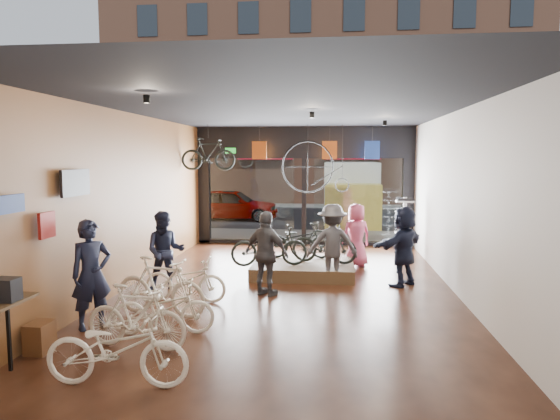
# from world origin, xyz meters

# --- Properties ---
(ground_plane) EXTENTS (7.00, 12.00, 0.04)m
(ground_plane) POSITION_xyz_m (0.00, 0.00, -0.02)
(ground_plane) COLOR black
(ground_plane) RESTS_ON ground
(ceiling) EXTENTS (7.00, 12.00, 0.04)m
(ceiling) POSITION_xyz_m (0.00, 0.00, 3.82)
(ceiling) COLOR black
(ceiling) RESTS_ON ground
(wall_left) EXTENTS (0.04, 12.00, 3.80)m
(wall_left) POSITION_xyz_m (-3.52, 0.00, 1.90)
(wall_left) COLOR brown
(wall_left) RESTS_ON ground
(wall_right) EXTENTS (0.04, 12.00, 3.80)m
(wall_right) POSITION_xyz_m (3.52, 0.00, 1.90)
(wall_right) COLOR beige
(wall_right) RESTS_ON ground
(wall_back) EXTENTS (7.00, 0.04, 3.80)m
(wall_back) POSITION_xyz_m (0.00, -6.02, 1.90)
(wall_back) COLOR beige
(wall_back) RESTS_ON ground
(storefront) EXTENTS (7.00, 0.26, 3.80)m
(storefront) POSITION_xyz_m (0.00, 6.00, 1.90)
(storefront) COLOR black
(storefront) RESTS_ON ground
(exit_sign) EXTENTS (0.35, 0.06, 0.18)m
(exit_sign) POSITION_xyz_m (-2.40, 5.88, 3.05)
(exit_sign) COLOR #198C26
(exit_sign) RESTS_ON storefront
(street_road) EXTENTS (30.00, 18.00, 0.02)m
(street_road) POSITION_xyz_m (0.00, 15.00, -0.01)
(street_road) COLOR black
(street_road) RESTS_ON ground
(sidewalk_near) EXTENTS (30.00, 2.40, 0.12)m
(sidewalk_near) POSITION_xyz_m (0.00, 7.20, 0.06)
(sidewalk_near) COLOR slate
(sidewalk_near) RESTS_ON ground
(sidewalk_far) EXTENTS (30.00, 2.00, 0.12)m
(sidewalk_far) POSITION_xyz_m (0.00, 19.00, 0.06)
(sidewalk_far) COLOR slate
(sidewalk_far) RESTS_ON ground
(opposite_building) EXTENTS (26.00, 5.00, 14.00)m
(opposite_building) POSITION_xyz_m (0.00, 21.50, 7.00)
(opposite_building) COLOR brown
(opposite_building) RESTS_ON ground
(street_car) EXTENTS (4.17, 1.68, 1.42)m
(street_car) POSITION_xyz_m (-3.64, 12.00, 0.71)
(street_car) COLOR gray
(street_car) RESTS_ON street_road
(box_truck) EXTENTS (2.22, 6.65, 2.62)m
(box_truck) POSITION_xyz_m (1.69, 11.00, 1.31)
(box_truck) COLOR silver
(box_truck) RESTS_ON street_road
(floor_bike_0) EXTENTS (1.82, 0.67, 0.95)m
(floor_bike_0) POSITION_xyz_m (-1.69, -4.52, 0.48)
(floor_bike_0) COLOR #F4E7CF
(floor_bike_0) RESTS_ON ground_plane
(floor_bike_1) EXTENTS (1.66, 0.68, 0.97)m
(floor_bike_1) POSITION_xyz_m (-1.93, -3.32, 0.48)
(floor_bike_1) COLOR #F4E7CF
(floor_bike_1) RESTS_ON ground_plane
(floor_bike_2) EXTENTS (1.69, 0.83, 0.85)m
(floor_bike_2) POSITION_xyz_m (-1.73, -2.68, 0.42)
(floor_bike_2) COLOR #F4E7CF
(floor_bike_2) RESTS_ON ground_plane
(floor_bike_3) EXTENTS (1.85, 0.90, 1.07)m
(floor_bike_3) POSITION_xyz_m (-2.10, -1.79, 0.54)
(floor_bike_3) COLOR #F4E7CF
(floor_bike_3) RESTS_ON ground_plane
(floor_bike_4) EXTENTS (1.70, 0.72, 0.87)m
(floor_bike_4) POSITION_xyz_m (-1.93, -0.85, 0.44)
(floor_bike_4) COLOR #F4E7CF
(floor_bike_4) RESTS_ON ground_plane
(display_platform) EXTENTS (2.40, 1.80, 0.30)m
(display_platform) POSITION_xyz_m (0.25, 1.61, 0.15)
(display_platform) COLOR #472F1B
(display_platform) RESTS_ON ground_plane
(display_bike_left) EXTENTS (1.89, 1.02, 0.94)m
(display_bike_left) POSITION_xyz_m (-0.53, 1.19, 0.77)
(display_bike_left) COLOR black
(display_bike_left) RESTS_ON display_platform
(display_bike_mid) EXTENTS (1.65, 0.79, 0.96)m
(display_bike_mid) POSITION_xyz_m (0.74, 1.63, 0.78)
(display_bike_mid) COLOR black
(display_bike_mid) RESTS_ON display_platform
(display_bike_right) EXTENTS (1.73, 0.62, 0.90)m
(display_bike_right) POSITION_xyz_m (0.10, 2.18, 0.75)
(display_bike_right) COLOR black
(display_bike_right) RESTS_ON display_platform
(customer_0) EXTENTS (0.78, 0.77, 1.82)m
(customer_0) POSITION_xyz_m (-3.00, -2.53, 0.91)
(customer_0) COLOR #161C33
(customer_0) RESTS_ON ground_plane
(customer_1) EXTENTS (0.96, 0.83, 1.70)m
(customer_1) POSITION_xyz_m (-2.56, -0.17, 0.85)
(customer_1) COLOR #161C33
(customer_1) RESTS_ON ground_plane
(customer_2) EXTENTS (1.10, 0.84, 1.74)m
(customer_2) POSITION_xyz_m (-0.40, -0.26, 0.87)
(customer_2) COLOR #3F3F44
(customer_2) RESTS_ON ground_plane
(customer_3) EXTENTS (1.23, 0.81, 1.79)m
(customer_3) POSITION_xyz_m (0.93, 0.94, 0.89)
(customer_3) COLOR #3F3F44
(customer_3) RESTS_ON ground_plane
(customer_4) EXTENTS (0.95, 0.81, 1.65)m
(customer_4) POSITION_xyz_m (1.55, 2.68, 0.82)
(customer_4) COLOR #CC4C72
(customer_4) RESTS_ON ground_plane
(customer_5) EXTENTS (1.46, 1.59, 1.77)m
(customer_5) POSITION_xyz_m (2.50, 0.85, 0.89)
(customer_5) COLOR #161C33
(customer_5) RESTS_ON ground_plane
(sunglasses_rack) EXTENTS (0.60, 0.53, 1.72)m
(sunglasses_rack) POSITION_xyz_m (2.95, 3.98, 0.86)
(sunglasses_rack) COLOR white
(sunglasses_rack) RESTS_ON ground_plane
(wall_merch) EXTENTS (0.40, 2.40, 2.60)m
(wall_merch) POSITION_xyz_m (-3.38, -3.50, 1.30)
(wall_merch) COLOR navy
(wall_merch) RESTS_ON wall_left
(penny_farthing) EXTENTS (1.93, 0.06, 1.55)m
(penny_farthing) POSITION_xyz_m (0.50, 4.63, 2.50)
(penny_farthing) COLOR black
(penny_farthing) RESTS_ON ceiling
(hung_bike) EXTENTS (1.62, 0.62, 0.95)m
(hung_bike) POSITION_xyz_m (-2.71, 4.20, 2.93)
(hung_bike) COLOR black
(hung_bike) RESTS_ON ceiling
(jersey_left) EXTENTS (0.45, 0.03, 0.55)m
(jersey_left) POSITION_xyz_m (-1.35, 5.20, 3.05)
(jersey_left) COLOR #CC5919
(jersey_left) RESTS_ON ceiling
(jersey_mid) EXTENTS (0.45, 0.03, 0.55)m
(jersey_mid) POSITION_xyz_m (0.82, 5.20, 3.05)
(jersey_mid) COLOR #CC5919
(jersey_mid) RESTS_ON ceiling
(jersey_right) EXTENTS (0.45, 0.03, 0.55)m
(jersey_right) POSITION_xyz_m (2.10, 5.20, 3.05)
(jersey_right) COLOR #1E3F99
(jersey_right) RESTS_ON ceiling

